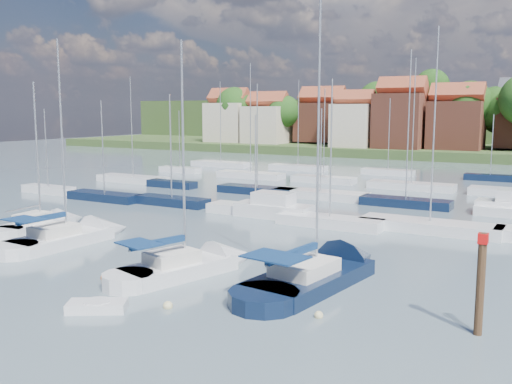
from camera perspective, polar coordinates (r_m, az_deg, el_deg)
The scene contains 13 objects.
ground at distance 67.40m, azimuth 13.77°, elevation -0.09°, with size 260.00×260.00×0.00m, color #4F606B.
sailboat_left at distance 43.46m, azimuth -17.50°, elevation -4.31°, with size 3.67×11.59×15.54m.
sailboat_centre at distance 34.15m, azimuth -6.13°, elevation -7.37°, with size 5.67×10.98×14.48m.
sailboat_navy at distance 32.98m, azimuth 7.18°, elevation -7.98°, with size 5.33×13.75×18.46m.
sailboat_far at distance 48.74m, azimuth -20.25°, elevation -3.12°, with size 3.40×9.65×12.62m.
tender at distance 28.73m, azimuth -15.62°, elevation -10.95°, with size 3.03×2.54×0.60m.
timber_piling at distance 26.38m, azimuth 21.43°, elevation -10.46°, with size 0.40×0.40×6.69m.
buoy_c at distance 33.74m, azimuth -14.90°, elevation -8.44°, with size 0.45×0.45×0.45m, color #D85914.
buoy_d at distance 28.49m, azimuth -8.80°, elevation -11.40°, with size 0.48×0.48×0.48m, color beige.
buoy_e at distance 33.46m, azimuth 6.88°, elevation -8.36°, with size 0.52×0.52×0.52m, color beige.
buoy_f at distance 27.13m, azimuth 6.29°, elevation -12.37°, with size 0.42×0.42×0.42m, color beige.
marina_field at distance 62.21m, azimuth 14.25°, elevation -0.39°, with size 79.62×41.41×15.93m.
far_shore_town at distance 157.78m, azimuth 23.94°, elevation 5.79°, with size 212.46×90.00×22.27m.
Camera 1 is at (17.99, -24.25, 9.55)m, focal length 40.00 mm.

